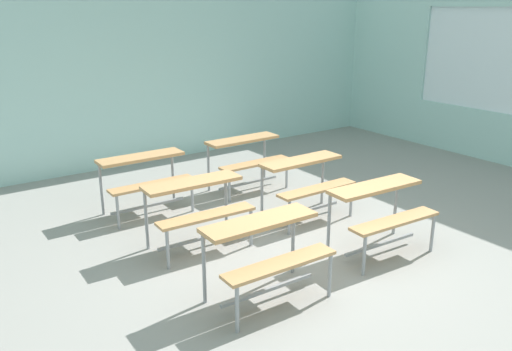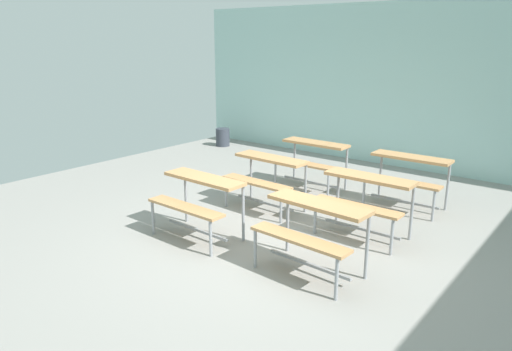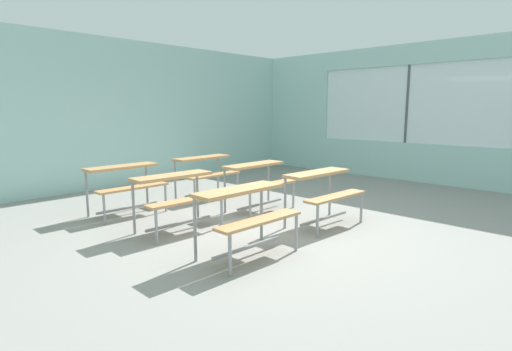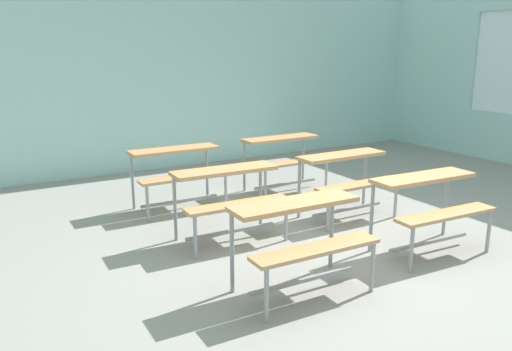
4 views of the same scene
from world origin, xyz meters
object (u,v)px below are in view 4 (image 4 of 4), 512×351
object	(u,v)px
desk_bench_r0c0	(302,226)
desk_bench_r1c1	(347,170)
desk_bench_r0c1	(431,196)
desk_bench_r2c1	(285,151)
desk_bench_r2c0	(178,164)
desk_bench_r1c0	(229,188)

from	to	relation	value
desk_bench_r0c0	desk_bench_r1c1	world-z (taller)	same
desk_bench_r0c1	desk_bench_r2c1	distance (m)	2.53
desk_bench_r0c1	desk_bench_r2c1	world-z (taller)	same
desk_bench_r0c1	desk_bench_r1c1	world-z (taller)	same
desk_bench_r0c1	desk_bench_r0c0	bearing A→B (deg)	-174.71
desk_bench_r0c0	desk_bench_r2c0	size ratio (longest dim) A/B	1.01
desk_bench_r1c1	desk_bench_r2c0	bearing A→B (deg)	140.56
desk_bench_r0c0	desk_bench_r2c1	distance (m)	3.03
desk_bench_r0c1	desk_bench_r1c1	bearing A→B (deg)	93.46
desk_bench_r1c1	desk_bench_r2c0	distance (m)	2.05
desk_bench_r2c0	desk_bench_r2c1	bearing A→B (deg)	0.93
desk_bench_r1c1	desk_bench_r2c0	xyz separation A→B (m)	(-1.57, 1.31, 0.00)
desk_bench_r0c0	desk_bench_r1c1	bearing A→B (deg)	40.47
desk_bench_r1c1	desk_bench_r2c1	size ratio (longest dim) A/B	1.00
desk_bench_r2c0	desk_bench_r2c1	distance (m)	1.58
desk_bench_r1c0	desk_bench_r2c1	world-z (taller)	same
desk_bench_r1c0	desk_bench_r2c0	xyz separation A→B (m)	(-0.05, 1.27, 0.00)
desk_bench_r1c0	desk_bench_r2c1	xyz separation A→B (m)	(1.53, 1.29, 0.00)
desk_bench_r0c0	desk_bench_r1c0	bearing A→B (deg)	89.85
desk_bench_r0c0	desk_bench_r2c1	xyz separation A→B (m)	(1.55, 2.60, 0.00)
desk_bench_r2c0	desk_bench_r0c1	bearing A→B (deg)	-57.46
desk_bench_r1c0	desk_bench_r2c0	size ratio (longest dim) A/B	1.02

